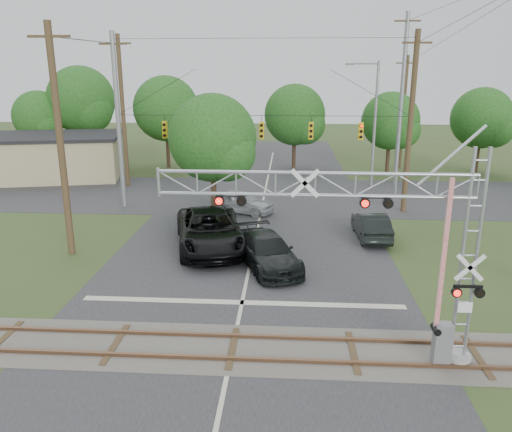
# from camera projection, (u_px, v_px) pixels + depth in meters

# --- Properties ---
(ground) EXTENTS (160.00, 160.00, 0.00)m
(ground) POSITION_uv_depth(u_px,v_px,m) (225.00, 385.00, 14.79)
(ground) COLOR #354620
(ground) RESTS_ON ground
(road_main) EXTENTS (14.00, 90.00, 0.02)m
(road_main) POSITION_uv_depth(u_px,v_px,m) (250.00, 262.00, 24.37)
(road_main) COLOR #272729
(road_main) RESTS_ON ground
(road_cross) EXTENTS (90.00, 12.00, 0.02)m
(road_cross) POSITION_uv_depth(u_px,v_px,m) (264.00, 195.00, 37.80)
(road_cross) COLOR #272729
(road_cross) RESTS_ON ground
(railroad_track) EXTENTS (90.00, 3.20, 0.17)m
(railroad_track) POSITION_uv_depth(u_px,v_px,m) (233.00, 348.00, 16.70)
(railroad_track) COLOR #49453F
(railroad_track) RESTS_ON ground
(crossing_gantry) EXTENTS (9.87, 0.88, 6.91)m
(crossing_gantry) POSITION_uv_depth(u_px,v_px,m) (373.00, 235.00, 14.92)
(crossing_gantry) COLOR gray
(crossing_gantry) RESTS_ON ground
(traffic_signal_span) EXTENTS (19.34, 0.36, 11.50)m
(traffic_signal_span) POSITION_uv_depth(u_px,v_px,m) (276.00, 125.00, 32.34)
(traffic_signal_span) COLOR gray
(traffic_signal_span) RESTS_ON ground
(pickup_black) EXTENTS (4.90, 7.75, 2.00)m
(pickup_black) POSITION_uv_depth(u_px,v_px,m) (210.00, 230.00, 26.07)
(pickup_black) COLOR black
(pickup_black) RESTS_ON ground
(car_dark) EXTENTS (3.97, 5.78, 1.55)m
(car_dark) POSITION_uv_depth(u_px,v_px,m) (267.00, 251.00, 23.61)
(car_dark) COLOR black
(car_dark) RESTS_ON ground
(sedan_silver) EXTENTS (4.67, 3.33, 1.48)m
(sedan_silver) POSITION_uv_depth(u_px,v_px,m) (242.00, 202.00, 32.92)
(sedan_silver) COLOR #989C9F
(sedan_silver) RESTS_ON ground
(suv_dark) EXTENTS (1.73, 4.53, 1.47)m
(suv_dark) POSITION_uv_depth(u_px,v_px,m) (371.00, 225.00, 27.78)
(suv_dark) COLOR black
(suv_dark) RESTS_ON ground
(commercial_building) EXTENTS (17.59, 11.66, 3.76)m
(commercial_building) POSITION_uv_depth(u_px,v_px,m) (26.00, 157.00, 43.49)
(commercial_building) COLOR tan
(commercial_building) RESTS_ON ground
(streetlight) EXTENTS (2.62, 0.27, 9.84)m
(streetlight) POSITION_uv_depth(u_px,v_px,m) (373.00, 118.00, 39.15)
(streetlight) COLOR gray
(streetlight) RESTS_ON ground
(utility_poles) EXTENTS (26.07, 28.47, 14.04)m
(utility_poles) POSITION_uv_depth(u_px,v_px,m) (316.00, 114.00, 33.43)
(utility_poles) COLOR #412E1E
(utility_poles) RESTS_ON ground
(treeline) EXTENTS (51.08, 26.66, 9.70)m
(treeline) POSITION_uv_depth(u_px,v_px,m) (233.00, 114.00, 45.27)
(treeline) COLOR #352518
(treeline) RESTS_ON ground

